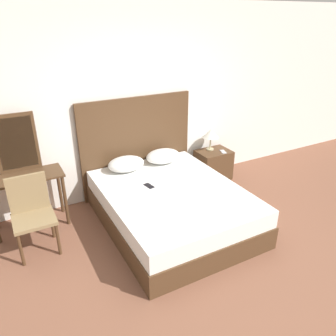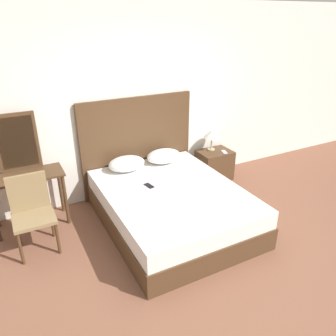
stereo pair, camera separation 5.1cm
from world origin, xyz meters
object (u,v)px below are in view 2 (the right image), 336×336
object	(u,v)px
vanity_desk	(27,186)
nightstand	(214,165)
table_lamp	(212,134)
phone_on_nightstand	(224,152)
chair	(32,209)
phone_on_bed	(149,186)
bed	(172,207)

from	to	relation	value
vanity_desk	nightstand	bearing A→B (deg)	0.51
nightstand	table_lamp	world-z (taller)	table_lamp
phone_on_nightstand	chair	distance (m)	3.00
phone_on_bed	table_lamp	world-z (taller)	table_lamp
nightstand	chair	xyz separation A→B (m)	(-2.87, -0.50, 0.26)
chair	phone_on_bed	bearing A→B (deg)	-5.14
nightstand	phone_on_nightstand	size ratio (longest dim) A/B	3.29
phone_on_bed	table_lamp	xyz separation A→B (m)	(1.44, 0.70, 0.25)
table_lamp	nightstand	bearing A→B (deg)	-73.99
nightstand	phone_on_nightstand	xyz separation A→B (m)	(0.11, -0.10, 0.25)
chair	table_lamp	bearing A→B (deg)	11.51
phone_on_bed	phone_on_nightstand	size ratio (longest dim) A/B	0.98
bed	nightstand	size ratio (longest dim) A/B	3.85
bed	table_lamp	bearing A→B (deg)	36.73
table_lamp	vanity_desk	bearing A→B (deg)	-177.84
nightstand	chair	size ratio (longest dim) A/B	0.60
nightstand	vanity_desk	bearing A→B (deg)	-179.49
phone_on_bed	phone_on_nightstand	distance (m)	1.66
phone_on_nightstand	chair	world-z (taller)	chair
nightstand	table_lamp	bearing A→B (deg)	106.01
table_lamp	vanity_desk	size ratio (longest dim) A/B	0.39
table_lamp	chair	world-z (taller)	chair
bed	vanity_desk	xyz separation A→B (m)	(-1.61, 0.81, 0.33)
bed	chair	world-z (taller)	chair
phone_on_nightstand	vanity_desk	distance (m)	2.97
chair	vanity_desk	bearing A→B (deg)	88.72
bed	phone_on_bed	bearing A→B (deg)	136.48
nightstand	table_lamp	size ratio (longest dim) A/B	1.54
nightstand	vanity_desk	xyz separation A→B (m)	(-2.86, -0.03, 0.33)
phone_on_bed	chair	world-z (taller)	chair
table_lamp	phone_on_nightstand	world-z (taller)	table_lamp
nightstand	table_lamp	xyz separation A→B (m)	(-0.02, 0.08, 0.52)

